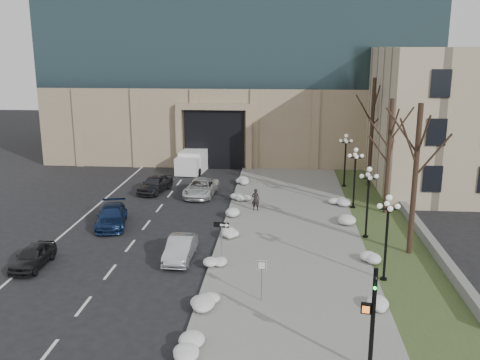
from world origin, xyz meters
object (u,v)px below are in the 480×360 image
object	(u,v)px
one_way_sign	(224,230)
lamppost_b	(368,193)
lamppost_a	(387,226)
car_d	(201,188)
box_truck	(195,160)
car_c	(111,216)
car_e	(155,184)
traffic_signal	(371,323)
lamppost_c	(355,170)
car_a	(33,256)
lamppost_d	(345,153)
car_b	(180,249)
pedestrian	(256,199)
keep_sign	(262,272)

from	to	relation	value
one_way_sign	lamppost_b	size ratio (longest dim) A/B	0.53
lamppost_a	car_d	bearing A→B (deg)	127.61
box_truck	one_way_sign	world-z (taller)	one_way_sign
car_c	car_e	world-z (taller)	car_e
traffic_signal	lamppost_a	size ratio (longest dim) A/B	0.90
lamppost_a	lamppost_c	xyz separation A→B (m)	(0.00, 13.00, 0.00)
car_d	car_a	bearing A→B (deg)	-110.18
traffic_signal	lamppost_d	distance (m)	27.97
car_e	car_d	bearing A→B (deg)	2.21
car_b	car_c	xyz separation A→B (m)	(-5.86, 5.53, 0.02)
car_c	lamppost_c	bearing A→B (deg)	5.11
car_c	lamppost_b	world-z (taller)	lamppost_b
car_d	pedestrian	world-z (taller)	pedestrian
car_e	lamppost_d	bearing A→B (deg)	23.39
car_c	lamppost_d	world-z (taller)	lamppost_d
lamppost_a	one_way_sign	bearing A→B (deg)	169.56
car_d	keep_sign	distance (m)	19.61
lamppost_a	lamppost_d	distance (m)	19.50
car_e	car_a	bearing A→B (deg)	-87.98
car_b	car_d	bearing A→B (deg)	94.18
traffic_signal	box_truck	bearing A→B (deg)	120.81
car_a	lamppost_a	size ratio (longest dim) A/B	0.78
lamppost_a	lamppost_d	world-z (taller)	same
pedestrian	keep_sign	world-z (taller)	keep_sign
car_c	box_truck	world-z (taller)	box_truck
lamppost_b	traffic_signal	bearing A→B (deg)	-97.81
car_c	traffic_signal	world-z (taller)	traffic_signal
car_d	traffic_signal	size ratio (longest dim) A/B	1.15
traffic_signal	lamppost_a	world-z (taller)	lamppost_a
pedestrian	lamppost_b	size ratio (longest dim) A/B	0.35
keep_sign	lamppost_b	bearing A→B (deg)	60.11
car_b	lamppost_d	distance (m)	20.86
car_a	box_truck	xyz separation A→B (m)	(5.11, 24.76, 0.37)
pedestrian	lamppost_d	size ratio (longest dim) A/B	0.35
one_way_sign	lamppost_a	bearing A→B (deg)	-2.72
car_e	lamppost_a	size ratio (longest dim) A/B	0.91
lamppost_c	car_a	bearing A→B (deg)	-146.79
car_a	box_truck	bearing A→B (deg)	78.31
one_way_sign	lamppost_d	bearing A→B (deg)	71.96
box_truck	one_way_sign	size ratio (longest dim) A/B	2.69
box_truck	lamppost_b	world-z (taller)	lamppost_b
keep_sign	pedestrian	bearing A→B (deg)	98.04
car_c	keep_sign	distance (m)	15.14
box_truck	car_d	bearing A→B (deg)	-71.13
car_e	traffic_signal	xyz separation A→B (m)	(14.14, -24.90, 1.40)
one_way_sign	traffic_signal	bearing A→B (deg)	-48.78
car_e	traffic_signal	world-z (taller)	traffic_signal
car_a	car_c	size ratio (longest dim) A/B	0.78
lamppost_b	lamppost_d	distance (m)	13.00
box_truck	lamppost_d	bearing A→B (deg)	-15.09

